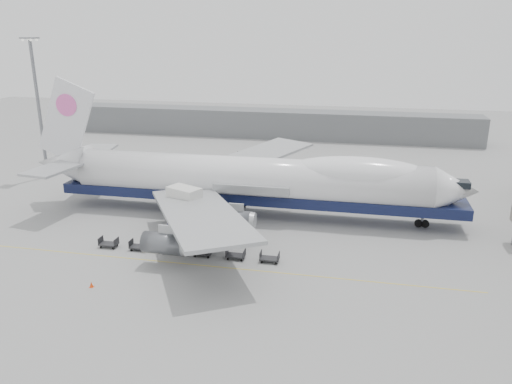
# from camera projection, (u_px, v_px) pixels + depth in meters

# --- Properties ---
(ground) EXTENTS (260.00, 260.00, 0.00)m
(ground) POSITION_uv_depth(u_px,v_px,m) (229.00, 246.00, 64.32)
(ground) COLOR gray
(ground) RESTS_ON ground
(apron_line) EXTENTS (60.00, 0.15, 0.01)m
(apron_line) POSITION_uv_depth(u_px,v_px,m) (216.00, 267.00, 58.74)
(apron_line) COLOR gold
(apron_line) RESTS_ON ground
(hangar) EXTENTS (110.00, 8.00, 7.00)m
(hangar) POSITION_uv_depth(u_px,v_px,m) (260.00, 123.00, 130.38)
(hangar) COLOR slate
(hangar) RESTS_ON ground
(floodlight_mast) EXTENTS (2.40, 2.40, 25.43)m
(floodlight_mast) POSITION_uv_depth(u_px,v_px,m) (38.00, 102.00, 90.50)
(floodlight_mast) COLOR slate
(floodlight_mast) RESTS_ON ground
(airliner) EXTENTS (67.00, 55.30, 19.98)m
(airliner) POSITION_uv_depth(u_px,v_px,m) (253.00, 179.00, 73.64)
(airliner) COLOR white
(airliner) RESTS_ON ground
(catering_truck) EXTENTS (5.47, 4.70, 6.08)m
(catering_truck) POSITION_uv_depth(u_px,v_px,m) (185.00, 206.00, 68.93)
(catering_truck) COLOR #171846
(catering_truck) RESTS_ON ground
(traffic_cone) EXTENTS (0.44, 0.44, 0.64)m
(traffic_cone) POSITION_uv_depth(u_px,v_px,m) (91.00, 285.00, 53.98)
(traffic_cone) COLOR #E93E0C
(traffic_cone) RESTS_ON ground
(dolly_0) EXTENTS (2.30, 1.35, 1.30)m
(dolly_0) POSITION_uv_depth(u_px,v_px,m) (109.00, 243.00, 63.90)
(dolly_0) COLOR #2D2D30
(dolly_0) RESTS_ON ground
(dolly_1) EXTENTS (2.30, 1.35, 1.30)m
(dolly_1) POSITION_uv_depth(u_px,v_px,m) (139.00, 246.00, 63.08)
(dolly_1) COLOR #2D2D30
(dolly_1) RESTS_ON ground
(dolly_2) EXTENTS (2.30, 1.35, 1.30)m
(dolly_2) POSITION_uv_depth(u_px,v_px,m) (171.00, 249.00, 62.25)
(dolly_2) COLOR #2D2D30
(dolly_2) RESTS_ON ground
(dolly_3) EXTENTS (2.30, 1.35, 1.30)m
(dolly_3) POSITION_uv_depth(u_px,v_px,m) (203.00, 252.00, 61.43)
(dolly_3) COLOR #2D2D30
(dolly_3) RESTS_ON ground
(dolly_4) EXTENTS (2.30, 1.35, 1.30)m
(dolly_4) POSITION_uv_depth(u_px,v_px,m) (236.00, 255.00, 60.61)
(dolly_4) COLOR #2D2D30
(dolly_4) RESTS_ON ground
(dolly_5) EXTENTS (2.30, 1.35, 1.30)m
(dolly_5) POSITION_uv_depth(u_px,v_px,m) (270.00, 258.00, 59.79)
(dolly_5) COLOR #2D2D30
(dolly_5) RESTS_ON ground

